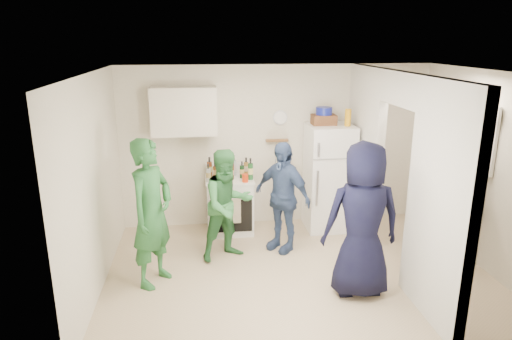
{
  "coord_description": "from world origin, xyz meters",
  "views": [
    {
      "loc": [
        -1.17,
        -5.15,
        2.87
      ],
      "look_at": [
        -0.48,
        0.4,
        1.25
      ],
      "focal_mm": 32.0,
      "sensor_mm": 36.0,
      "label": 1
    }
  ],
  "objects_px": {
    "person_green_left": "(152,213)",
    "person_navy": "(362,220)",
    "fridge": "(329,177)",
    "person_nook": "(442,201)",
    "stove": "(230,205)",
    "person_denim": "(282,197)",
    "blue_bowl": "(324,111)",
    "person_green_center": "(228,205)",
    "yellow_cup_stack_top": "(348,118)",
    "wicker_basket": "(324,120)"
  },
  "relations": [
    {
      "from": "person_green_left",
      "to": "person_navy",
      "type": "bearing_deg",
      "value": -71.52
    },
    {
      "from": "fridge",
      "to": "person_nook",
      "type": "height_order",
      "value": "person_nook"
    },
    {
      "from": "stove",
      "to": "person_nook",
      "type": "distance_m",
      "value": 3.0
    },
    {
      "from": "person_navy",
      "to": "stove",
      "type": "bearing_deg",
      "value": -52.53
    },
    {
      "from": "fridge",
      "to": "person_denim",
      "type": "xyz_separation_m",
      "value": [
        -0.85,
        -0.67,
        -0.04
      ]
    },
    {
      "from": "blue_bowl",
      "to": "person_green_center",
      "type": "relative_size",
      "value": 0.16
    },
    {
      "from": "person_green_left",
      "to": "person_green_center",
      "type": "xyz_separation_m",
      "value": [
        0.93,
        0.55,
        -0.14
      ]
    },
    {
      "from": "yellow_cup_stack_top",
      "to": "person_navy",
      "type": "xyz_separation_m",
      "value": [
        -0.38,
        -1.82,
        -0.85
      ]
    },
    {
      "from": "stove",
      "to": "yellow_cup_stack_top",
      "type": "relative_size",
      "value": 3.39
    },
    {
      "from": "person_denim",
      "to": "person_green_left",
      "type": "bearing_deg",
      "value": -109.45
    },
    {
      "from": "wicker_basket",
      "to": "yellow_cup_stack_top",
      "type": "bearing_deg",
      "value": -25.11
    },
    {
      "from": "person_navy",
      "to": "person_nook",
      "type": "relative_size",
      "value": 1.08
    },
    {
      "from": "person_navy",
      "to": "blue_bowl",
      "type": "bearing_deg",
      "value": -89.26
    },
    {
      "from": "wicker_basket",
      "to": "person_nook",
      "type": "distance_m",
      "value": 2.01
    },
    {
      "from": "wicker_basket",
      "to": "person_green_left",
      "type": "relative_size",
      "value": 0.2
    },
    {
      "from": "wicker_basket",
      "to": "person_green_center",
      "type": "bearing_deg",
      "value": -149.37
    },
    {
      "from": "yellow_cup_stack_top",
      "to": "person_green_left",
      "type": "xyz_separation_m",
      "value": [
        -2.75,
        -1.29,
        -0.86
      ]
    },
    {
      "from": "blue_bowl",
      "to": "wicker_basket",
      "type": "bearing_deg",
      "value": 0.0
    },
    {
      "from": "blue_bowl",
      "to": "yellow_cup_stack_top",
      "type": "height_order",
      "value": "blue_bowl"
    },
    {
      "from": "fridge",
      "to": "wicker_basket",
      "type": "relative_size",
      "value": 4.66
    },
    {
      "from": "stove",
      "to": "yellow_cup_stack_top",
      "type": "bearing_deg",
      "value": -4.27
    },
    {
      "from": "person_green_center",
      "to": "person_navy",
      "type": "relative_size",
      "value": 0.83
    },
    {
      "from": "person_green_center",
      "to": "stove",
      "type": "bearing_deg",
      "value": 60.69
    },
    {
      "from": "wicker_basket",
      "to": "person_green_center",
      "type": "xyz_separation_m",
      "value": [
        -1.5,
        -0.89,
        -0.95
      ]
    },
    {
      "from": "blue_bowl",
      "to": "person_nook",
      "type": "relative_size",
      "value": 0.14
    },
    {
      "from": "person_green_center",
      "to": "person_nook",
      "type": "bearing_deg",
      "value": -32.69
    },
    {
      "from": "yellow_cup_stack_top",
      "to": "blue_bowl",
      "type": "bearing_deg",
      "value": 154.89
    },
    {
      "from": "stove",
      "to": "blue_bowl",
      "type": "relative_size",
      "value": 3.53
    },
    {
      "from": "person_green_left",
      "to": "person_denim",
      "type": "bearing_deg",
      "value": -35.87
    },
    {
      "from": "person_denim",
      "to": "person_nook",
      "type": "xyz_separation_m",
      "value": [
        2.0,
        -0.59,
        0.06
      ]
    },
    {
      "from": "person_green_center",
      "to": "person_denim",
      "type": "height_order",
      "value": "person_denim"
    },
    {
      "from": "person_navy",
      "to": "person_nook",
      "type": "distance_m",
      "value": 1.47
    },
    {
      "from": "stove",
      "to": "person_green_left",
      "type": "xyz_separation_m",
      "value": [
        -1.01,
        -1.42,
        0.47
      ]
    },
    {
      "from": "person_green_left",
      "to": "yellow_cup_stack_top",
      "type": "bearing_deg",
      "value": -33.87
    },
    {
      "from": "yellow_cup_stack_top",
      "to": "person_green_center",
      "type": "bearing_deg",
      "value": -157.91
    },
    {
      "from": "yellow_cup_stack_top",
      "to": "person_nook",
      "type": "xyz_separation_m",
      "value": [
        0.94,
        -1.16,
        -0.92
      ]
    },
    {
      "from": "person_nook",
      "to": "yellow_cup_stack_top",
      "type": "bearing_deg",
      "value": -134.39
    },
    {
      "from": "person_denim",
      "to": "person_nook",
      "type": "distance_m",
      "value": 2.09
    },
    {
      "from": "stove",
      "to": "person_nook",
      "type": "relative_size",
      "value": 0.51
    },
    {
      "from": "person_green_left",
      "to": "person_green_center",
      "type": "relative_size",
      "value": 1.19
    },
    {
      "from": "fridge",
      "to": "person_nook",
      "type": "distance_m",
      "value": 1.71
    },
    {
      "from": "blue_bowl",
      "to": "person_green_left",
      "type": "xyz_separation_m",
      "value": [
        -2.43,
        -1.44,
        -0.94
      ]
    },
    {
      "from": "wicker_basket",
      "to": "person_denim",
      "type": "distance_m",
      "value": 1.39
    },
    {
      "from": "yellow_cup_stack_top",
      "to": "person_nook",
      "type": "relative_size",
      "value": 0.15
    },
    {
      "from": "person_green_center",
      "to": "person_nook",
      "type": "xyz_separation_m",
      "value": [
        2.76,
        -0.42,
        0.08
      ]
    },
    {
      "from": "wicker_basket",
      "to": "person_navy",
      "type": "bearing_deg",
      "value": -91.64
    },
    {
      "from": "wicker_basket",
      "to": "person_green_left",
      "type": "height_order",
      "value": "person_green_left"
    },
    {
      "from": "person_nook",
      "to": "blue_bowl",
      "type": "bearing_deg",
      "value": -129.5
    },
    {
      "from": "fridge",
      "to": "person_denim",
      "type": "relative_size",
      "value": 1.05
    },
    {
      "from": "stove",
      "to": "person_navy",
      "type": "height_order",
      "value": "person_navy"
    }
  ]
}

